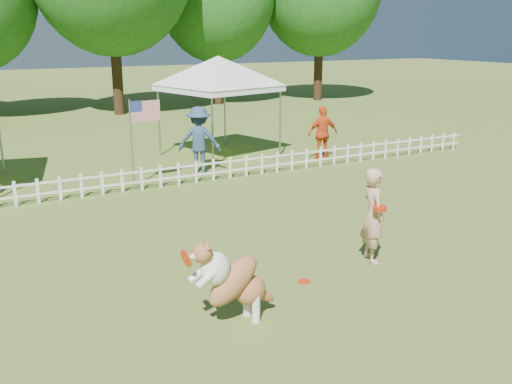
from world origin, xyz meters
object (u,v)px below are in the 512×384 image
handler (373,215)px  frisbee_on_turf (304,281)px  dog (235,280)px  spectator_b (199,140)px  spectator_c (323,134)px  flag_pole (132,145)px  canopy_tent_right (219,108)px

handler → frisbee_on_turf: handler is taller
dog → frisbee_on_turf: (1.59, 0.69, -0.64)m
frisbee_on_turf → handler: bearing=7.6°
handler → dog: size_ratio=1.29×
spectator_b → spectator_c: size_ratio=1.11×
handler → flag_pole: flag_pole is taller
canopy_tent_right → spectator_c: (2.53, -2.16, -0.70)m
dog → frisbee_on_turf: size_ratio=6.43×
frisbee_on_turf → canopy_tent_right: canopy_tent_right is taller
dog → spectator_c: bearing=43.9°
handler → spectator_b: size_ratio=0.89×
handler → flag_pole: size_ratio=0.74×
canopy_tent_right → flag_pole: size_ratio=1.36×
handler → canopy_tent_right: bearing=8.1°
flag_pole → spectator_c: flag_pole is taller
dog → canopy_tent_right: size_ratio=0.42×
handler → canopy_tent_right: (1.37, 9.32, 0.71)m
handler → spectator_c: bearing=-12.2°
frisbee_on_turf → spectator_b: spectator_b is taller
frisbee_on_turf → spectator_b: 7.88m
handler → dog: (-3.12, -0.90, -0.19)m
dog → spectator_c: 10.69m
frisbee_on_turf → spectator_b: bearing=79.5°
canopy_tent_right → spectator_b: bearing=-143.3°
handler → flag_pole: bearing=35.2°
dog → frisbee_on_turf: 1.85m
flag_pole → spectator_c: bearing=-2.5°
spectator_b → dog: bearing=99.3°
flag_pole → handler: bearing=-78.1°
dog → flag_pole: (0.84, 7.58, 0.49)m
canopy_tent_right → spectator_c: canopy_tent_right is taller
canopy_tent_right → spectator_c: 3.41m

